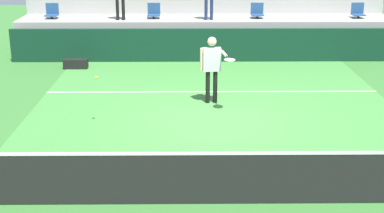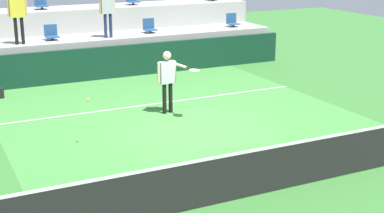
{
  "view_description": "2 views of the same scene",
  "coord_description": "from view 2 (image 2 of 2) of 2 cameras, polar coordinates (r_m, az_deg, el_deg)",
  "views": [
    {
      "loc": [
        -0.7,
        -12.05,
        4.31
      ],
      "look_at": [
        -0.58,
        -1.38,
        0.82
      ],
      "focal_mm": 51.74,
      "sensor_mm": 36.0,
      "label": 1
    },
    {
      "loc": [
        -5.87,
        -11.89,
        4.48
      ],
      "look_at": [
        -0.58,
        -1.11,
        0.93
      ],
      "focal_mm": 52.29,
      "sensor_mm": 36.0,
      "label": 2
    }
  ],
  "objects": [
    {
      "name": "court_inner_paint",
      "position": [
        14.86,
        -1.59,
        -1.06
      ],
      "size": [
        9.0,
        10.0,
        0.01
      ],
      "primitive_type": "cube",
      "color": "#3D7F38",
      "rests_on": "ground_plane"
    },
    {
      "name": "seating_tier_upper",
      "position": [
        22.07,
        -10.49,
        7.26
      ],
      "size": [
        13.0,
        1.8,
        2.1
      ],
      "primitive_type": "cube",
      "color": "#9E9E99",
      "rests_on": "ground_plane"
    },
    {
      "name": "tennis_ball",
      "position": [
        12.58,
        -10.56,
        0.7
      ],
      "size": [
        0.07,
        0.07,
        0.07
      ],
      "color": "#CCE033"
    },
    {
      "name": "spectator_in_white",
      "position": [
        19.09,
        -17.38,
        9.31
      ],
      "size": [
        0.62,
        0.25,
        1.79
      ],
      "color": "black",
      "rests_on": "seating_tier_lower"
    },
    {
      "name": "stadium_chair_lower_left",
      "position": [
        19.78,
        -14.15,
        7.21
      ],
      "size": [
        0.44,
        0.4,
        0.52
      ],
      "color": "#2D2D33",
      "rests_on": "seating_tier_lower"
    },
    {
      "name": "tennis_player",
      "position": [
        14.92,
        -2.45,
        3.15
      ],
      "size": [
        0.83,
        1.17,
        1.7
      ],
      "color": "black",
      "rests_on": "ground_plane"
    },
    {
      "name": "tennis_net",
      "position": [
        10.61,
        9.77,
        -5.79
      ],
      "size": [
        10.48,
        0.08,
        1.07
      ],
      "color": "black",
      "rests_on": "ground_plane"
    },
    {
      "name": "stadium_chair_upper_left",
      "position": [
        21.44,
        -15.15,
        10.12
      ],
      "size": [
        0.44,
        0.4,
        0.52
      ],
      "color": "#2D2D33",
      "rests_on": "seating_tier_upper"
    },
    {
      "name": "stadium_chair_lower_far_right",
      "position": [
        22.36,
        4.14,
        8.68
      ],
      "size": [
        0.44,
        0.4,
        0.52
      ],
      "color": "#2D2D33",
      "rests_on": "seating_tier_lower"
    },
    {
      "name": "stadium_chair_lower_right",
      "position": [
        20.82,
        -4.36,
        8.1
      ],
      "size": [
        0.44,
        0.4,
        0.52
      ],
      "color": "#2D2D33",
      "rests_on": "seating_tier_lower"
    },
    {
      "name": "court_service_line",
      "position": [
        16.09,
        -3.67,
        0.3
      ],
      "size": [
        9.0,
        0.06,
        0.0
      ],
      "primitive_type": "cube",
      "color": "white",
      "rests_on": "ground_plane"
    },
    {
      "name": "ground_plane",
      "position": [
        14.0,
        0.11,
        -2.18
      ],
      "size": [
        40.0,
        40.0,
        0.0
      ],
      "primitive_type": "plane",
      "color": "#336B2D"
    },
    {
      "name": "sponsor_backboard",
      "position": [
        19.24,
        -7.85,
        4.53
      ],
      "size": [
        13.0,
        0.16,
        1.1
      ],
      "primitive_type": "cube",
      "color": "#0F3323",
      "rests_on": "ground_plane"
    },
    {
      "name": "seating_tier_lower",
      "position": [
        20.44,
        -9.02,
        5.4
      ],
      "size": [
        13.0,
        1.8,
        1.25
      ],
      "primitive_type": "cube",
      "color": "#9E9E99",
      "rests_on": "ground_plane"
    },
    {
      "name": "spectator_leaning_on_rail",
      "position": [
        19.79,
        -8.63,
        9.89
      ],
      "size": [
        0.59,
        0.24,
        1.69
      ],
      "color": "navy",
      "rests_on": "seating_tier_lower"
    }
  ]
}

